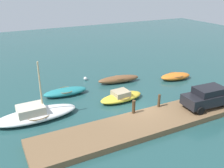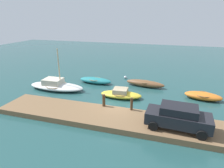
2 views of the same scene
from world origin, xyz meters
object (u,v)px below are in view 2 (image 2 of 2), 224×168
parked_car (178,117)px  rowboat_orange (203,96)px  marker_buoy (125,77)px  mooring_post_west (104,100)px  sailboat_white (56,85)px  mooring_post_mid_west (132,104)px  rowboat_teal (95,80)px  rowboat_brown (145,83)px  motorboat_yellow (121,94)px

parked_car → rowboat_orange: bearing=73.3°
rowboat_orange → marker_buoy: bearing=162.0°
rowboat_orange → mooring_post_west: bearing=-141.4°
sailboat_white → rowboat_orange: bearing=5.6°
sailboat_white → mooring_post_mid_west: 9.72m
sailboat_white → marker_buoy: bearing=41.7°
rowboat_teal → parked_car: bearing=-39.2°
sailboat_white → mooring_post_mid_west: size_ratio=5.99×
sailboat_white → rowboat_teal: bearing=42.7°
rowboat_teal → rowboat_orange: size_ratio=1.15×
mooring_post_mid_west → rowboat_teal: bearing=131.5°
rowboat_brown → parked_car: (3.36, -8.81, 0.93)m
mooring_post_mid_west → marker_buoy: size_ratio=2.76×
sailboat_white → mooring_post_west: (6.75, -3.26, 0.52)m
sailboat_white → mooring_post_west: 7.52m
rowboat_teal → sailboat_white: (-3.37, -3.26, 0.11)m
mooring_post_west → marker_buoy: bearing=92.0°
rowboat_orange → motorboat_yellow: bearing=-158.6°
motorboat_yellow → marker_buoy: 6.17m
motorboat_yellow → rowboat_teal: (-4.06, 3.35, -0.03)m
rowboat_orange → parked_car: 7.36m
motorboat_yellow → rowboat_brown: (1.86, 3.89, 0.00)m
rowboat_teal → mooring_post_mid_west: (5.77, -6.51, 0.62)m
mooring_post_west → marker_buoy: size_ratio=2.79×
sailboat_white → parked_car: sailboat_white is taller
sailboat_white → mooring_post_mid_west: bearing=-20.9°
rowboat_orange → mooring_post_mid_west: 7.92m
motorboat_yellow → rowboat_orange: (7.75, 1.92, -0.02)m
parked_car → marker_buoy: parked_car is taller
mooring_post_mid_west → motorboat_yellow: bearing=118.3°
parked_car → sailboat_white: bearing=162.0°
rowboat_teal → mooring_post_mid_west: bearing=-46.0°
mooring_post_west → rowboat_orange: bearing=31.1°
rowboat_brown → mooring_post_west: bearing=-102.6°
motorboat_yellow → rowboat_orange: motorboat_yellow is taller
motorboat_yellow → mooring_post_west: size_ratio=3.94×
rowboat_teal → parked_car: 12.47m
rowboat_teal → mooring_post_mid_west: mooring_post_mid_west is taller
rowboat_teal → sailboat_white: sailboat_white is taller
mooring_post_west → mooring_post_mid_west: 2.38m
mooring_post_mid_west → marker_buoy: 9.68m
rowboat_brown → parked_car: bearing=-62.0°
rowboat_brown → motorboat_yellow: bearing=-108.4°
rowboat_teal → rowboat_brown: bearing=7.8°
rowboat_brown → sailboat_white: bearing=-150.6°
motorboat_yellow → sailboat_white: sailboat_white is taller
motorboat_yellow → rowboat_teal: motorboat_yellow is taller
mooring_post_mid_west → parked_car: 3.94m
mooring_post_west → parked_car: size_ratio=0.25×
rowboat_brown → mooring_post_west: (-2.54, -7.06, 0.59)m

